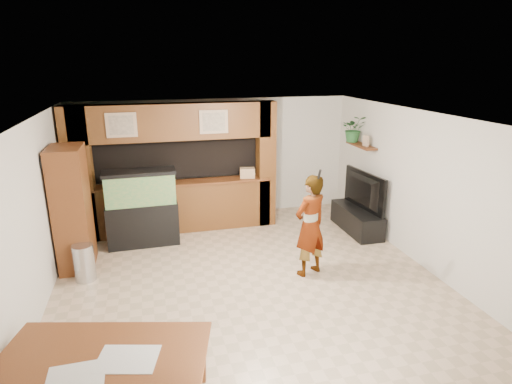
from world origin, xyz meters
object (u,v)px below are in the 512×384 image
object	(u,v)px
television	(359,191)
person	(310,226)
pantry_cabinet	(72,209)
aquarium	(142,209)

from	to	relation	value
television	person	xyz separation A→B (m)	(-1.63, -1.49, -0.01)
pantry_cabinet	aquarium	bearing A→B (deg)	31.00
television	pantry_cabinet	bearing A→B (deg)	86.57
television	person	bearing A→B (deg)	126.29
pantry_cabinet	person	xyz separation A→B (m)	(3.72, -1.24, -0.19)
pantry_cabinet	person	world-z (taller)	pantry_cabinet
person	aquarium	bearing A→B (deg)	-59.28
aquarium	television	size ratio (longest dim) A/B	1.09
aquarium	television	world-z (taller)	aquarium
aquarium	person	world-z (taller)	person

